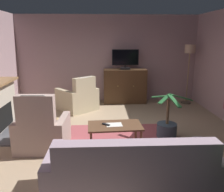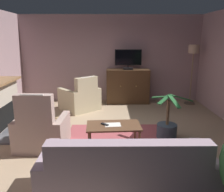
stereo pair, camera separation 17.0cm
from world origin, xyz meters
TOP-DOWN VIEW (x-y plane):
  - ground_plane at (0.00, 0.00)m, footprint 6.45×6.80m
  - wall_back at (0.00, 3.15)m, footprint 6.45×0.10m
  - rug_central at (0.13, -0.22)m, footprint 2.15×1.94m
  - tv_cabinet at (0.55, 2.80)m, footprint 1.37×0.56m
  - television at (0.55, 2.75)m, footprint 0.84×0.20m
  - coffee_table at (0.04, -0.46)m, footprint 1.04×0.63m
  - tv_remote at (-0.13, -0.46)m, footprint 0.16×0.15m
  - folded_newspaper at (0.02, -0.46)m, footprint 0.32×0.25m
  - sofa_floral at (0.18, -1.90)m, footprint 2.22×0.86m
  - armchair_beside_cabinet at (-0.90, 2.02)m, footprint 1.31×1.30m
  - armchair_by_fireplace at (-1.34, -0.44)m, footprint 0.95×0.86m
  - potted_plant_tall_palm_by_window at (1.18, -0.00)m, footprint 0.85×0.95m
  - cat at (-1.28, 0.76)m, footprint 0.40×0.60m
  - floor_lamp at (2.54, 2.60)m, footprint 0.32×0.32m

SIDE VIEW (x-z plane):
  - ground_plane at x=0.00m, z-range -0.04..0.00m
  - rug_central at x=0.13m, z-range 0.00..0.01m
  - cat at x=-1.28m, z-range 0.00..0.21m
  - potted_plant_tall_palm_by_window at x=1.18m, z-range -0.27..0.69m
  - sofa_floral at x=0.18m, z-range -0.15..0.78m
  - armchair_beside_cabinet at x=-0.90m, z-range -0.19..0.84m
  - armchair_by_fireplace at x=-1.34m, z-range -0.23..0.92m
  - coffee_table at x=0.04m, z-range 0.18..0.65m
  - folded_newspaper at x=0.02m, z-range 0.47..0.48m
  - tv_remote at x=-0.13m, z-range 0.47..0.49m
  - tv_cabinet at x=0.55m, z-range -0.02..1.07m
  - wall_back at x=0.00m, z-range 0.00..2.80m
  - television at x=0.55m, z-range 1.11..1.75m
  - floor_lamp at x=2.54m, z-range 0.54..2.41m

